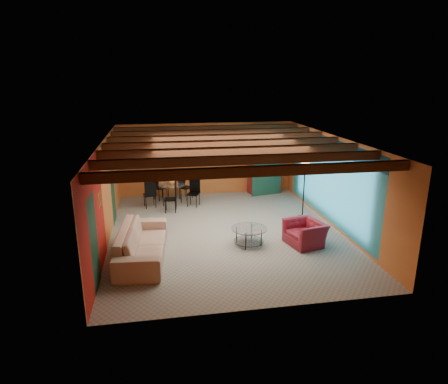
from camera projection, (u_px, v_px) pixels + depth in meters
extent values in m
cube|color=gray|center=(225.00, 232.00, 11.39)|extent=(6.50, 8.00, 0.01)
cube|color=silver|center=(225.00, 139.00, 10.63)|extent=(6.50, 8.00, 0.01)
cube|color=#C6652D|center=(207.00, 159.00, 14.79)|extent=(6.50, 0.02, 2.70)
cube|color=#A01812|center=(106.00, 193.00, 10.47)|extent=(0.02, 8.00, 2.70)
cube|color=teal|center=(334.00, 182.00, 11.55)|extent=(0.02, 8.00, 2.70)
imported|color=tan|center=(142.00, 243.00, 9.65)|extent=(1.29, 2.81, 0.80)
imported|color=maroon|center=(305.00, 233.00, 10.45)|extent=(1.08, 1.17, 0.64)
cube|color=maroon|center=(265.00, 166.00, 14.95)|extent=(1.29, 0.83, 2.08)
cube|color=black|center=(183.00, 152.00, 14.51)|extent=(1.05, 0.03, 0.65)
imported|color=#26661E|center=(266.00, 133.00, 14.60)|extent=(0.41, 0.36, 0.44)
imported|color=orange|center=(171.00, 174.00, 13.54)|extent=(0.22, 0.22, 0.20)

